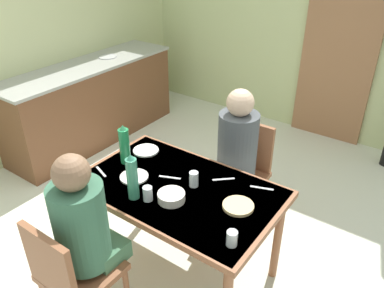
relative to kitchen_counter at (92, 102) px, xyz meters
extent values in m
plane|color=silver|center=(1.60, -1.03, -0.45)|extent=(7.15, 7.15, 0.00)
cube|color=#BFCB90|center=(1.60, 1.71, 0.91)|extent=(4.07, 0.10, 2.72)
cube|color=#C0C790|center=(-0.33, -0.35, 0.91)|extent=(0.10, 4.12, 2.72)
cube|color=#966543|center=(2.20, 1.63, 0.55)|extent=(0.80, 0.05, 2.00)
cube|color=brown|center=(0.00, 0.00, -0.02)|extent=(0.60, 2.07, 0.87)
cube|color=#9E9E99|center=(0.00, 0.00, 0.43)|extent=(0.61, 2.12, 0.03)
cylinder|color=#B7B7BC|center=(0.00, 0.31, 0.45)|extent=(0.21, 0.21, 0.01)
cube|color=brown|center=(2.04, -1.03, 0.26)|extent=(1.31, 0.81, 0.04)
cube|color=beige|center=(2.04, -1.03, 0.28)|extent=(1.26, 0.78, 0.00)
cylinder|color=brown|center=(1.46, -1.37, -0.10)|extent=(0.06, 0.06, 0.70)
cylinder|color=brown|center=(1.46, -0.70, -0.10)|extent=(0.06, 0.06, 0.70)
cylinder|color=brown|center=(2.63, -0.70, -0.10)|extent=(0.06, 0.06, 0.70)
cube|color=brown|center=(1.85, -1.72, 0.00)|extent=(0.40, 0.40, 0.04)
cube|color=brown|center=(1.85, -1.90, 0.21)|extent=(0.38, 0.04, 0.42)
cylinder|color=brown|center=(1.68, -1.55, -0.25)|extent=(0.04, 0.04, 0.41)
cube|color=brown|center=(2.12, -0.35, 0.00)|extent=(0.40, 0.40, 0.04)
cube|color=brown|center=(2.12, -0.17, 0.21)|extent=(0.38, 0.04, 0.42)
cylinder|color=brown|center=(2.29, -0.52, -0.25)|extent=(0.04, 0.04, 0.41)
cylinder|color=brown|center=(1.95, -0.52, -0.25)|extent=(0.04, 0.04, 0.41)
cylinder|color=brown|center=(2.29, -0.18, -0.25)|extent=(0.04, 0.04, 0.41)
cylinder|color=brown|center=(1.95, -0.18, -0.25)|extent=(0.04, 0.04, 0.41)
cube|color=#406C4D|center=(1.85, -1.56, 0.06)|extent=(0.30, 0.22, 0.12)
cylinder|color=#38664C|center=(1.85, -1.67, 0.32)|extent=(0.30, 0.30, 0.52)
sphere|color=#846047|center=(1.85, -1.67, 0.67)|extent=(0.20, 0.20, 0.20)
cube|color=#514D56|center=(2.12, -0.51, 0.06)|extent=(0.30, 0.22, 0.12)
cylinder|color=#4C5156|center=(2.12, -0.40, 0.32)|extent=(0.30, 0.30, 0.52)
sphere|color=beige|center=(2.12, -0.40, 0.67)|extent=(0.20, 0.20, 0.20)
cylinder|color=#1F8149|center=(1.56, -1.01, 0.42)|extent=(0.07, 0.07, 0.26)
cone|color=#2C7F4E|center=(1.56, -1.01, 0.56)|extent=(0.05, 0.05, 0.04)
cylinder|color=#3D8B6B|center=(1.88, -1.28, 0.42)|extent=(0.07, 0.07, 0.28)
cone|color=#388A6D|center=(1.88, -1.28, 0.58)|extent=(0.05, 0.05, 0.04)
cylinder|color=silver|center=(2.09, -1.17, 0.31)|extent=(0.17, 0.17, 0.05)
cylinder|color=white|center=(1.74, -1.12, 0.29)|extent=(0.19, 0.19, 0.01)
cylinder|color=white|center=(1.57, -0.82, 0.29)|extent=(0.19, 0.19, 0.01)
cylinder|color=silver|center=(1.97, -1.25, 0.33)|extent=(0.06, 0.06, 0.09)
cylinder|color=silver|center=(2.12, -0.97, 0.34)|extent=(0.06, 0.06, 0.10)
cylinder|color=silver|center=(2.59, -1.28, 0.33)|extent=(0.06, 0.06, 0.09)
cylinder|color=#DBB77A|center=(2.46, -0.99, 0.29)|extent=(0.19, 0.19, 0.02)
cube|color=silver|center=(1.93, -0.99, 0.29)|extent=(0.14, 0.07, 0.00)
cube|color=silver|center=(2.24, -0.79, 0.29)|extent=(0.12, 0.11, 0.00)
cube|color=silver|center=(1.50, -1.21, 0.29)|extent=(0.15, 0.07, 0.00)
cube|color=silver|center=(2.49, -0.73, 0.29)|extent=(0.15, 0.07, 0.00)
camera|label=1|loc=(3.29, -2.62, 1.76)|focal=35.83mm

